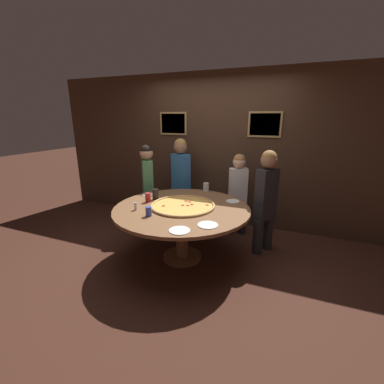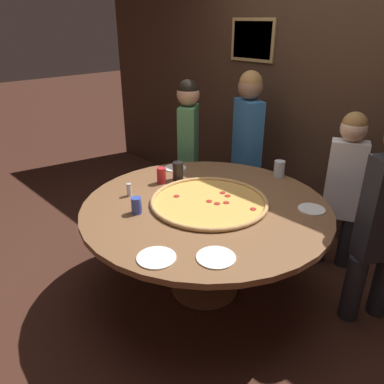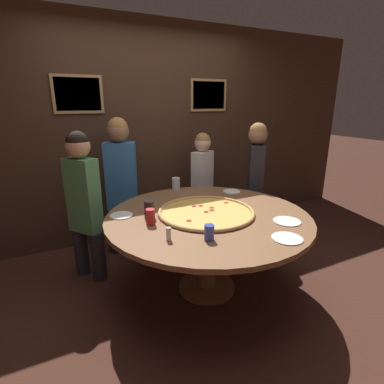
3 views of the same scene
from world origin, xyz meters
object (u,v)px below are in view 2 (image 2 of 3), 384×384
Objects in this scene: giant_pizza at (209,201)px; condiment_shaker at (129,190)px; drink_cup_by_shaker at (178,171)px; white_plate_left_side at (175,168)px; white_plate_near_front at (156,258)px; white_plate_far_back at (312,209)px; dining_table at (206,218)px; drink_cup_near_left at (162,175)px; white_plate_beside_cup at (216,257)px; diner_centre_back at (247,142)px; drink_cup_near_right at (136,205)px; drink_cup_far_right at (279,169)px; diner_far_left at (188,144)px; diner_far_right at (344,183)px.

condiment_shaker is at bearing -145.21° from giant_pizza.
drink_cup_by_shaker is 0.77× the size of white_plate_left_side.
white_plate_near_front and white_plate_far_back have the same top height.
dining_table is 9.50× the size of white_plate_far_back.
white_plate_left_side is (-0.17, 0.29, -0.06)m from drink_cup_near_left.
white_plate_beside_cup is (1.01, -0.44, -0.06)m from drink_cup_near_left.
white_plate_beside_cup is at bearing 148.56° from diner_centre_back.
giant_pizza reaches higher than white_plate_left_side.
drink_cup_near_left reaches higher than white_plate_near_front.
condiment_shaker is at bearing 173.34° from white_plate_beside_cup.
drink_cup_near_right is at bearing 155.13° from white_plate_near_front.
drink_cup_far_right reaches higher than giant_pizza.
drink_cup_near_left is (-0.57, -0.80, -0.00)m from drink_cup_far_right.
diner_far_left is at bearing 141.83° from white_plate_beside_cup.
white_plate_near_front is 1.89m from diner_centre_back.
white_plate_far_back is at bearing -135.43° from diner_far_left.
white_plate_far_back is at bearing 36.67° from condiment_shaker.
white_plate_near_front is at bearing -133.13° from white_plate_beside_cup.
condiment_shaker is at bearing 155.07° from drink_cup_near_right.
diner_far_left reaches higher than white_plate_far_back.
drink_cup_far_right is (0.53, 0.66, -0.01)m from drink_cup_by_shaker.
drink_cup_near_right is 1.66m from diner_far_right.
condiment_shaker is (-0.55, -1.13, -0.02)m from drink_cup_far_right.
drink_cup_far_right is at bearing 64.17° from condiment_shaker.
diner_centre_back is 0.57m from diner_far_left.
condiment_shaker is (-0.99, 0.12, 0.05)m from white_plate_beside_cup.
diner_far_right is (0.51, 1.02, -0.00)m from giant_pizza.
drink_cup_far_right reaches higher than drink_cup_near_right.
drink_cup_far_right is at bearing 86.29° from giant_pizza.
white_plate_beside_cup is at bearing 63.87° from diner_far_right.
diner_far_right reaches higher than giant_pizza.
white_plate_far_back and white_plate_left_side have the same top height.
diner_far_right is (1.00, 1.36, -0.04)m from condiment_shaker.
dining_table is 7.94× the size of white_plate_beside_cup.
condiment_shaker reaches higher than white_plate_near_front.
diner_far_left is at bearing 63.86° from diner_centre_back.
diner_centre_back reaches higher than dining_table.
giant_pizza is at bearing -141.74° from white_plate_far_back.
giant_pizza is 0.60m from condiment_shaker.
drink_cup_near_right is 0.73m from white_plate_beside_cup.
drink_cup_far_right is 0.09× the size of diner_centre_back.
diner_centre_back reaches higher than diner_far_left.
drink_cup_near_right is at bearing -179.62° from white_plate_beside_cup.
diner_far_right is at bearing 89.69° from white_plate_beside_cup.
white_plate_left_side is 0.87× the size of white_plate_beside_cup.
dining_table is 11.80× the size of drink_cup_by_shaker.
condiment_shaker is at bearing 114.72° from diner_centre_back.
drink_cup_near_right is (-0.23, -0.46, 0.04)m from giant_pizza.
drink_cup_near_left is 0.70× the size of white_plate_far_back.
drink_cup_by_shaker is at bearing -176.68° from diner_far_left.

